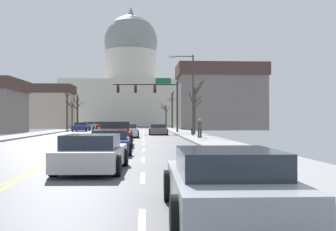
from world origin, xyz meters
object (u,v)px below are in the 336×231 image
sedan_near_01 (128,131)px  sedan_oncoming_00 (81,127)px  bicycle_parked (192,131)px  sedan_oncoming_02 (98,125)px  street_lamp_right (190,87)px  sedan_near_06 (226,184)px  sedan_near_00 (158,130)px  signal_gantry (154,93)px  sedan_oncoming_01 (89,126)px  pedestrian_00 (200,127)px  sedan_near_04 (110,142)px  pickup_truck_near_03 (115,135)px  sedan_near_05 (92,154)px  sedan_near_02 (119,133)px

sedan_near_01 → sedan_oncoming_00: size_ratio=0.96×
bicycle_parked → sedan_oncoming_02: bearing=111.0°
sedan_oncoming_00 → bicycle_parked: 22.41m
street_lamp_right → sedan_near_06: bearing=-95.4°
sedan_oncoming_02 → sedan_near_00: bearing=-71.6°
sedan_near_00 → sedan_oncoming_00: bearing=127.9°
signal_gantry → sedan_oncoming_01: 20.23m
pedestrian_00 → bicycle_parked: 6.25m
sedan_near_04 → sedan_near_06: size_ratio=1.02×
sedan_near_01 → sedan_oncoming_00: (-7.34, 19.60, 0.01)m
sedan_near_06 → pedestrian_00: 26.75m
sedan_oncoming_02 → pedestrian_00: (13.19, -40.94, 0.43)m
pedestrian_00 → sedan_near_06: bearing=-97.0°
sedan_near_04 → sedan_oncoming_02: sedan_oncoming_02 is taller
sedan_near_00 → pedestrian_00: pedestrian_00 is taller
pickup_truck_near_03 → sedan_oncoming_01: 40.40m
signal_gantry → sedan_near_04: (-2.88, -28.60, -4.32)m
sedan_near_05 → sedan_near_06: 7.06m
signal_gantry → pedestrian_00: bearing=-77.1°
sedan_near_01 → sedan_near_05: sedan_near_01 is taller
street_lamp_right → sedan_oncoming_02: size_ratio=1.65×
sedan_near_00 → pedestrian_00: 11.03m
sedan_near_00 → sedan_near_05: sedan_near_05 is taller
sedan_near_02 → sedan_oncoming_00: 26.77m
sedan_near_04 → sedan_oncoming_02: 54.77m
sedan_near_02 → sedan_near_04: 11.53m
signal_gantry → pickup_truck_near_03: 23.35m
sedan_near_06 → pedestrian_00: pedestrian_00 is taller
pedestrian_00 → sedan_near_00: bearing=106.4°
pickup_truck_near_03 → sedan_near_06: size_ratio=1.22×
street_lamp_right → sedan_near_02: 9.77m
sedan_oncoming_00 → signal_gantry: bearing=-41.1°
sedan_near_06 → bicycle_parked: (3.40, 32.78, -0.07)m
sedan_near_00 → sedan_near_04: 24.20m
street_lamp_right → sedan_near_02: (-6.28, -6.26, -4.11)m
pickup_truck_near_03 → sedan_oncoming_00: 32.32m
signal_gantry → bicycle_parked: size_ratio=4.47×
sedan_near_02 → sedan_near_06: sedan_near_02 is taller
pickup_truck_near_03 → bicycle_parked: pickup_truck_near_03 is taller
sedan_near_04 → sedan_oncoming_01: (-7.18, 45.63, 0.05)m
sedan_near_00 → bicycle_parked: 5.43m
street_lamp_right → sedan_oncoming_01: size_ratio=1.73×
sedan_near_00 → pedestrian_00: bearing=-73.6°
signal_gantry → sedan_near_01: bearing=-104.1°
sedan_near_00 → sedan_oncoming_02: (-10.09, 30.36, 0.05)m
sedan_near_05 → pedestrian_00: bearing=72.5°
sedan_near_05 → sedan_oncoming_02: 61.53m
sedan_oncoming_00 → street_lamp_right: bearing=-56.0°
street_lamp_right → sedan_oncoming_01: 31.08m
signal_gantry → sedan_near_00: 6.34m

